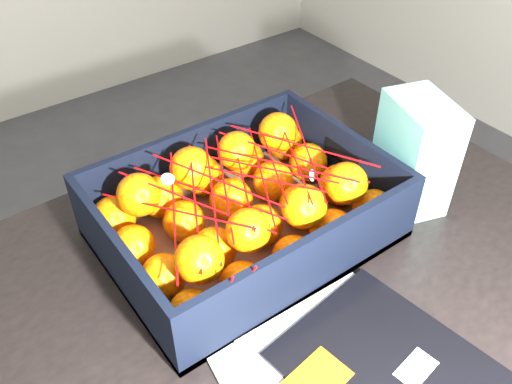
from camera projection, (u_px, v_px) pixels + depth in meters
table at (251, 349)px, 0.83m from camera, size 1.21×0.82×0.75m
produce_crate at (245, 218)px, 0.86m from camera, size 0.43×0.32×0.12m
clementine_heap at (246, 204)px, 0.84m from camera, size 0.41×0.30×0.12m
mesh_net at (244, 182)px, 0.80m from camera, size 0.36×0.29×0.09m
retail_carton at (415, 154)px, 0.89m from camera, size 0.12×0.15×0.19m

